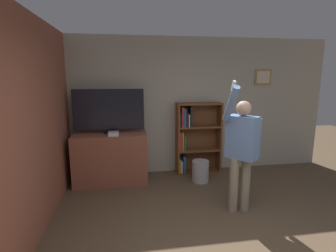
# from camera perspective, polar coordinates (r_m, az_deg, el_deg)

# --- Properties ---
(wall_back) EXTENTS (6.24, 0.09, 2.70)m
(wall_back) POSITION_cam_1_polar(r_m,az_deg,el_deg) (5.29, 2.38, 4.36)
(wall_back) COLOR #B2AD9E
(wall_back) RESTS_ON ground_plane
(wall_side_brick) EXTENTS (0.06, 4.63, 2.70)m
(wall_side_brick) POSITION_cam_1_polar(r_m,az_deg,el_deg) (3.81, -25.80, 0.65)
(wall_side_brick) COLOR #93513D
(wall_side_brick) RESTS_ON ground_plane
(tv_ledge) EXTENTS (1.31, 0.65, 0.92)m
(tv_ledge) POSITION_cam_1_polar(r_m,az_deg,el_deg) (4.99, -12.35, -6.77)
(tv_ledge) COLOR #93513D
(tv_ledge) RESTS_ON ground_plane
(television) EXTENTS (1.26, 0.22, 0.80)m
(television) POSITION_cam_1_polar(r_m,az_deg,el_deg) (4.85, -12.75, 3.31)
(television) COLOR black
(television) RESTS_ON tv_ledge
(game_console) EXTENTS (0.18, 0.18, 0.07)m
(game_console) POSITION_cam_1_polar(r_m,az_deg,el_deg) (4.69, -11.77, -1.66)
(game_console) COLOR white
(game_console) RESTS_ON tv_ledge
(bookshelf) EXTENTS (0.90, 0.28, 1.43)m
(bookshelf) POSITION_cam_1_polar(r_m,az_deg,el_deg) (5.29, 5.70, -2.48)
(bookshelf) COLOR brown
(bookshelf) RESTS_ON ground_plane
(person) EXTENTS (0.56, 0.54, 1.90)m
(person) POSITION_cam_1_polar(r_m,az_deg,el_deg) (3.83, 15.75, -4.34)
(person) COLOR gray
(person) RESTS_ON ground_plane
(waste_bin) EXTENTS (0.31, 0.31, 0.40)m
(waste_bin) POSITION_cam_1_polar(r_m,az_deg,el_deg) (5.00, 7.05, -9.73)
(waste_bin) COLOR #B7B7BC
(waste_bin) RESTS_ON ground_plane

